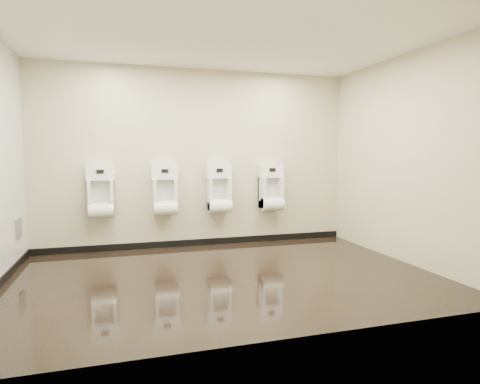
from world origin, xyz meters
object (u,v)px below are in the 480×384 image
object	(u,v)px
urinal_0	(101,195)
urinal_1	(165,193)
access_panel	(19,228)
urinal_2	(219,192)
urinal_3	(271,191)

from	to	relation	value
urinal_0	urinal_1	world-z (taller)	same
access_panel	urinal_2	xyz separation A→B (m)	(2.79, 0.41, 0.37)
access_panel	urinal_0	world-z (taller)	urinal_0
access_panel	urinal_2	world-z (taller)	urinal_2
access_panel	urinal_2	size ratio (longest dim) A/B	0.33
urinal_1	urinal_2	bearing A→B (deg)	0.00
urinal_2	access_panel	bearing A→B (deg)	-171.55
urinal_1	urinal_3	distance (m)	1.74
access_panel	urinal_1	world-z (taller)	urinal_1
access_panel	urinal_3	distance (m)	3.72
access_panel	urinal_3	size ratio (longest dim) A/B	0.33
urinal_0	urinal_3	world-z (taller)	same
urinal_2	urinal_0	bearing A→B (deg)	180.00
urinal_2	urinal_3	xyz separation A→B (m)	(0.89, 0.00, 0.00)
urinal_0	urinal_2	size ratio (longest dim) A/B	1.00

